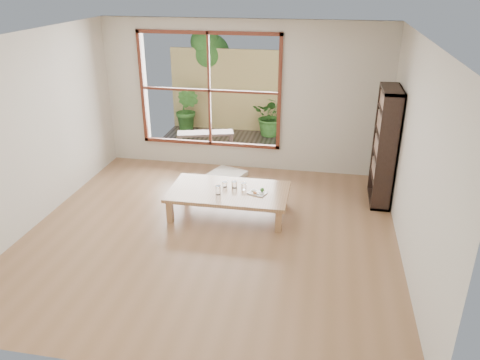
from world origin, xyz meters
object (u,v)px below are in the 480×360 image
object	(u,v)px
bookshelf	(385,147)
garden_bench	(205,135)
food_tray	(258,192)
low_table	(229,193)

from	to	relation	value
bookshelf	garden_bench	bearing A→B (deg)	152.30
food_tray	garden_bench	bearing A→B (deg)	137.29
bookshelf	food_tray	size ratio (longest dim) A/B	6.09
bookshelf	food_tray	world-z (taller)	bookshelf
low_table	bookshelf	world-z (taller)	bookshelf
low_table	bookshelf	distance (m)	2.44
bookshelf	food_tray	bearing A→B (deg)	-153.20
garden_bench	bookshelf	bearing A→B (deg)	-44.22
low_table	food_tray	xyz separation A→B (m)	(0.44, -0.03, 0.06)
low_table	bookshelf	bearing A→B (deg)	21.26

